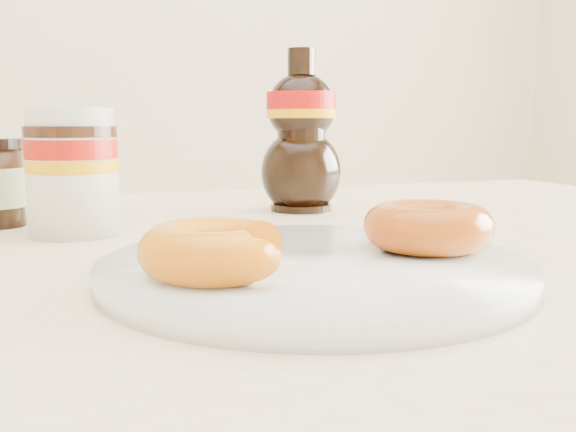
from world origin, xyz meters
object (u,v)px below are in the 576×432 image
object	(u,v)px
donut_bitten	(215,250)
syrup_bottle	(301,131)
plate	(314,268)
nutella_jar	(72,167)
dining_table	(201,346)
donut_whole	(428,226)

from	to	relation	value
donut_bitten	syrup_bottle	size ratio (longest dim) A/B	0.47
plate	nutella_jar	distance (m)	0.28
dining_table	donut_bitten	distance (m)	0.19
plate	nutella_jar	size ratio (longest dim) A/B	2.43
dining_table	syrup_bottle	distance (m)	0.31
donut_bitten	donut_whole	bearing A→B (deg)	-0.89
nutella_jar	syrup_bottle	bearing A→B (deg)	18.68
dining_table	syrup_bottle	world-z (taller)	syrup_bottle
syrup_bottle	donut_whole	bearing A→B (deg)	-95.02
plate	nutella_jar	bearing A→B (deg)	121.23
donut_bitten	donut_whole	xyz separation A→B (m)	(0.16, 0.03, 0.00)
dining_table	donut_bitten	size ratio (longest dim) A/B	16.07
donut_whole	dining_table	bearing A→B (deg)	136.81
dining_table	plate	bearing A→B (deg)	-69.62
donut_bitten	donut_whole	world-z (taller)	donut_whole
donut_whole	syrup_bottle	size ratio (longest dim) A/B	0.48
plate	dining_table	bearing A→B (deg)	110.38
donut_bitten	nutella_jar	size ratio (longest dim) A/B	0.76
donut_bitten	syrup_bottle	xyz separation A→B (m)	(0.19, 0.34, 0.06)
donut_whole	syrup_bottle	bearing A→B (deg)	84.98
donut_bitten	donut_whole	size ratio (longest dim) A/B	0.97
donut_bitten	syrup_bottle	bearing A→B (deg)	50.49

